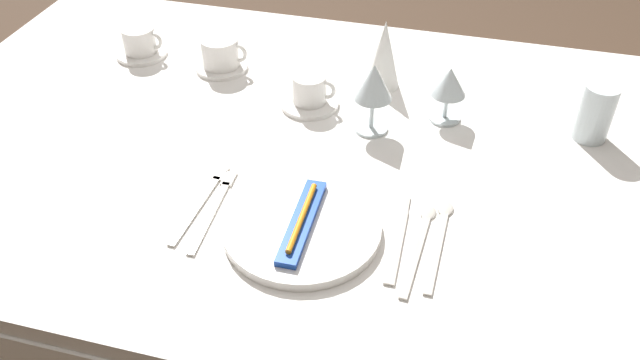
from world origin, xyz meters
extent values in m
cube|color=white|center=(0.00, 0.00, 0.72)|extent=(1.80, 1.10, 0.04)
cube|color=white|center=(0.00, 0.55, 0.61)|extent=(1.80, 0.01, 0.18)
cylinder|color=brown|center=(-0.80, 0.45, 0.35)|extent=(0.07, 0.07, 0.70)
cylinder|color=white|center=(0.02, -0.25, 0.75)|extent=(0.27, 0.27, 0.02)
cube|color=blue|center=(0.02, -0.25, 0.76)|extent=(0.04, 0.21, 0.01)
cylinder|color=orange|center=(0.02, -0.25, 0.78)|extent=(0.01, 0.17, 0.01)
cube|color=beige|center=(-0.14, -0.26, 0.74)|extent=(0.02, 0.19, 0.00)
cube|color=beige|center=(-0.15, -0.15, 0.74)|extent=(0.02, 0.04, 0.00)
cube|color=beige|center=(-0.17, -0.25, 0.74)|extent=(0.02, 0.19, 0.00)
cube|color=beige|center=(-0.17, -0.14, 0.74)|extent=(0.02, 0.04, 0.00)
cube|color=beige|center=(0.19, -0.25, 0.74)|extent=(0.02, 0.18, 0.00)
cube|color=beige|center=(0.18, -0.15, 0.74)|extent=(0.02, 0.06, 0.00)
cube|color=beige|center=(0.22, -0.26, 0.74)|extent=(0.03, 0.20, 0.00)
ellipsoid|color=beige|center=(0.23, -0.15, 0.74)|extent=(0.03, 0.04, 0.01)
cube|color=beige|center=(0.25, -0.24, 0.74)|extent=(0.02, 0.20, 0.00)
ellipsoid|color=beige|center=(0.26, -0.13, 0.74)|extent=(0.03, 0.04, 0.01)
cylinder|color=white|center=(-0.07, 0.13, 0.74)|extent=(0.13, 0.13, 0.01)
cylinder|color=white|center=(-0.07, 0.13, 0.78)|extent=(0.07, 0.07, 0.06)
torus|color=white|center=(-0.03, 0.13, 0.78)|extent=(0.04, 0.01, 0.04)
cylinder|color=white|center=(-0.53, 0.25, 0.74)|extent=(0.12, 0.12, 0.01)
cylinder|color=white|center=(-0.53, 0.25, 0.78)|extent=(0.08, 0.08, 0.06)
torus|color=white|center=(-0.49, 0.25, 0.78)|extent=(0.04, 0.01, 0.04)
cylinder|color=white|center=(-0.31, 0.23, 0.74)|extent=(0.12, 0.12, 0.01)
cylinder|color=white|center=(-0.31, 0.23, 0.78)|extent=(0.09, 0.09, 0.07)
torus|color=white|center=(-0.27, 0.23, 0.79)|extent=(0.05, 0.01, 0.05)
cylinder|color=silver|center=(0.22, 0.16, 0.74)|extent=(0.07, 0.07, 0.01)
cylinder|color=silver|center=(0.22, 0.16, 0.77)|extent=(0.01, 0.01, 0.06)
cone|color=silver|center=(0.22, 0.16, 0.83)|extent=(0.07, 0.07, 0.06)
cylinder|color=silver|center=(0.08, 0.08, 0.74)|extent=(0.07, 0.07, 0.01)
cylinder|color=silver|center=(0.08, 0.08, 0.78)|extent=(0.01, 0.01, 0.07)
cone|color=silver|center=(0.08, 0.08, 0.85)|extent=(0.08, 0.08, 0.08)
cylinder|color=silver|center=(0.51, 0.17, 0.80)|extent=(0.07, 0.07, 0.12)
cylinder|color=#C68C1E|center=(0.51, 0.17, 0.77)|extent=(0.06, 0.06, 0.05)
cone|color=white|center=(0.07, 0.26, 0.82)|extent=(0.08, 0.08, 0.16)
camera|label=1|loc=(0.26, -1.03, 1.53)|focal=36.89mm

